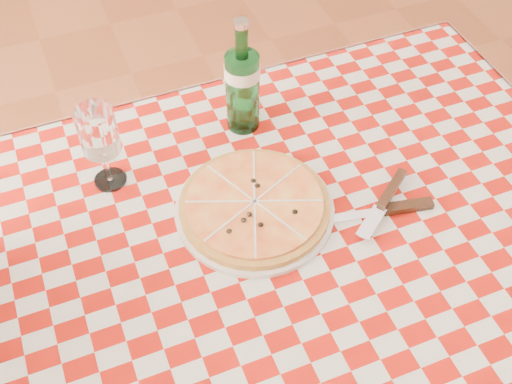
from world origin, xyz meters
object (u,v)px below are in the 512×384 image
pizza_plate (255,205)px  wine_glass (102,148)px  dining_table (277,264)px  water_bottle (242,76)px

pizza_plate → wine_glass: bearing=142.6°
dining_table → water_bottle: 0.37m
dining_table → wine_glass: bearing=136.5°
wine_glass → water_bottle: bearing=10.0°
water_bottle → wine_glass: water_bottle is taller
pizza_plate → wine_glass: wine_glass is taller
dining_table → wine_glass: wine_glass is taller
dining_table → pizza_plate: size_ratio=4.01×
pizza_plate → water_bottle: water_bottle is taller
dining_table → wine_glass: (-0.25, 0.24, 0.19)m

